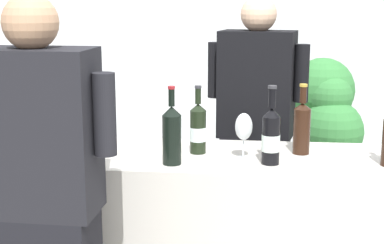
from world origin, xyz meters
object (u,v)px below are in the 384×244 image
at_px(wine_bottle_0, 172,134).
at_px(person_server, 255,152).
at_px(wine_bottle_2, 7,130).
at_px(wine_bottle_6, 302,126).
at_px(wine_bottle_8, 86,117).
at_px(wine_bottle_3, 101,124).
at_px(wine_glass, 244,128).
at_px(wine_bottle_4, 271,136).
at_px(potted_shrub, 323,137).
at_px(wine_bottle_7, 198,128).
at_px(person_guest, 43,233).

xyz_separation_m(wine_bottle_0, person_server, (0.36, 0.82, -0.29)).
distance_m(wine_bottle_0, wine_bottle_2, 0.77).
relative_size(wine_bottle_6, wine_bottle_8, 0.91).
bearing_deg(wine_bottle_3, wine_bottle_2, -158.23).
bearing_deg(wine_bottle_3, wine_glass, -11.29).
relative_size(wine_bottle_4, potted_shrub, 0.26).
bearing_deg(potted_shrub, wine_bottle_3, -136.22).
relative_size(wine_bottle_7, person_guest, 0.18).
bearing_deg(wine_bottle_7, wine_bottle_0, -116.71).
bearing_deg(person_guest, person_server, 56.72).
relative_size(wine_bottle_0, wine_glass, 1.64).
bearing_deg(wine_bottle_4, wine_glass, 149.14).
relative_size(wine_bottle_2, person_guest, 0.18).
bearing_deg(wine_bottle_4, potted_shrub, 73.45).
bearing_deg(wine_glass, person_server, 84.93).
relative_size(wine_bottle_3, person_server, 0.19).
xyz_separation_m(wine_bottle_7, wine_bottle_8, (-0.56, 0.14, 0.01)).
bearing_deg(wine_bottle_0, wine_bottle_8, 145.12).
relative_size(wine_bottle_2, person_server, 0.18).
xyz_separation_m(wine_bottle_3, person_guest, (-0.06, -0.64, -0.28)).
distance_m(wine_bottle_6, wine_glass, 0.28).
distance_m(wine_bottle_4, wine_bottle_6, 0.23).
bearing_deg(wine_bottle_0, potted_shrub, 59.52).
bearing_deg(person_guest, wine_glass, 34.63).
xyz_separation_m(wine_glass, potted_shrub, (0.51, 1.27, -0.34)).
xyz_separation_m(wine_bottle_0, person_guest, (-0.43, -0.39, -0.30)).
bearing_deg(wine_bottle_8, wine_glass, -15.46).
height_order(wine_bottle_6, person_guest, person_guest).
xyz_separation_m(wine_bottle_0, wine_bottle_3, (-0.37, 0.25, -0.02)).
xyz_separation_m(wine_glass, person_guest, (-0.73, -0.51, -0.30)).
distance_m(wine_glass, person_server, 0.77).
bearing_deg(potted_shrub, wine_bottle_7, -121.04).
bearing_deg(potted_shrub, wine_glass, -112.01).
height_order(wine_bottle_7, potted_shrub, potted_shrub).
bearing_deg(wine_bottle_6, potted_shrub, 77.67).
relative_size(person_server, person_guest, 1.00).
bearing_deg(wine_bottle_0, wine_bottle_6, 21.80).
distance_m(wine_bottle_7, wine_glass, 0.22).
bearing_deg(wine_glass, wine_bottle_2, -178.79).
distance_m(wine_bottle_7, person_server, 0.74).
height_order(wine_bottle_6, wine_bottle_7, wine_bottle_6).
bearing_deg(wine_bottle_8, wine_bottle_7, -14.01).
bearing_deg(wine_bottle_0, wine_glass, 20.75).
height_order(wine_bottle_2, wine_bottle_8, wine_bottle_8).
relative_size(wine_bottle_2, wine_bottle_3, 0.91).
relative_size(wine_bottle_8, wine_glass, 1.72).
xyz_separation_m(wine_bottle_0, wine_bottle_7, (0.09, 0.19, -0.02)).
bearing_deg(wine_glass, wine_bottle_6, 23.00).
height_order(wine_bottle_2, wine_bottle_3, wine_bottle_3).
xyz_separation_m(wine_bottle_7, wine_glass, (0.21, -0.07, 0.02)).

